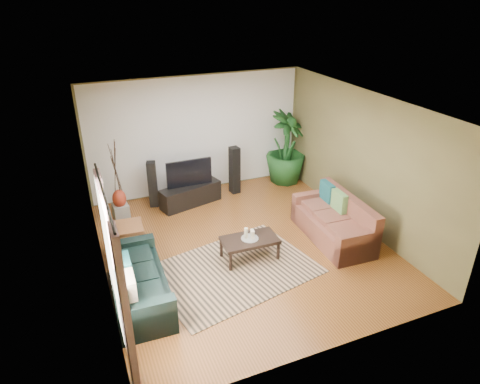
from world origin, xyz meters
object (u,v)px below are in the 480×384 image
sofa_right (333,219)px  speaker_right (235,170)px  sofa_left (138,277)px  speaker_left (153,184)px  coffee_table (250,248)px  side_table (128,240)px  vase (119,199)px  pedestal (121,211)px  television (189,173)px  tv_stand (191,195)px  potted_plant (286,148)px

sofa_right → speaker_right: (-0.97, 2.61, 0.13)m
sofa_left → speaker_left: size_ratio=1.79×
sofa_left → sofa_right: size_ratio=1.00×
coffee_table → side_table: size_ratio=1.69×
speaker_left → sofa_left: bearing=-90.6°
sofa_left → vase: size_ratio=4.68×
sofa_left → coffee_table: (2.02, 0.38, -0.22)m
sofa_right → pedestal: sofa_right is taller
speaker_left → pedestal: (-0.76, -0.29, -0.36)m
vase → speaker_left: bearing=20.9°
sofa_left → coffee_table: sofa_left is taller
sofa_left → pedestal: (0.12, 2.76, -0.27)m
sofa_right → television: television is taller
side_table → coffee_table: bearing=-26.1°
speaker_right → vase: size_ratio=2.83×
sofa_right → coffee_table: 1.75m
speaker_right → pedestal: (-2.66, -0.24, -0.40)m
speaker_right → vase: speaker_right is taller
tv_stand → speaker_right: (1.14, 0.21, 0.33)m
potted_plant → pedestal: bearing=-175.0°
sofa_right → speaker_right: 2.79m
vase → coffee_table: bearing=-51.3°
sofa_right → pedestal: size_ratio=6.01×
speaker_left → vase: speaker_left is taller
speaker_left → speaker_right: bearing=14.0°
pedestal → side_table: size_ratio=0.53×
tv_stand → pedestal: size_ratio=4.44×
speaker_left → vase: bearing=-143.6°
sofa_right → vase: 4.34m
coffee_table → pedestal: 3.04m
tv_stand → pedestal: bearing=166.7°
speaker_right → side_table: bearing=-154.6°
side_table → sofa_right: bearing=-14.6°
sofa_left → sofa_right: bearing=-82.1°
sofa_left → side_table: (0.05, 1.35, -0.13)m
speaker_right → pedestal: size_ratio=3.62×
speaker_left → pedestal: 0.89m
speaker_right → side_table: size_ratio=1.91×
speaker_left → pedestal: bearing=-143.6°
sofa_left → side_table: bearing=-0.3°
sofa_right → pedestal: bearing=-120.6°
coffee_table → speaker_right: speaker_right is taller
coffee_table → vase: (-1.90, 2.38, 0.25)m
speaker_left → vase: size_ratio=2.62×
potted_plant → vase: potted_plant is taller
coffee_table → sofa_right: bearing=2.2°
sofa_left → television: (1.65, 2.81, 0.33)m
television → potted_plant: (2.53, 0.30, 0.12)m
television → potted_plant: size_ratio=0.57×
potted_plant → side_table: size_ratio=2.99×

